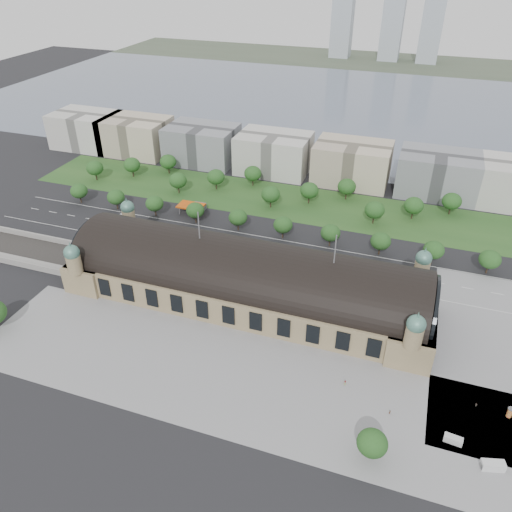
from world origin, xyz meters
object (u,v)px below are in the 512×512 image
(parked_car_5, at_px, (197,254))
(parked_car_0, at_px, (151,245))
(parked_car_2, at_px, (160,251))
(advertising_column, at_px, (510,412))
(bus_mid, at_px, (296,266))
(van_east, at_px, (452,439))
(parked_car_1, at_px, (115,237))
(pedestrian_1, at_px, (390,412))
(pedestrian_4, at_px, (367,434))
(traffic_car_5, at_px, (388,273))
(bus_east, at_px, (316,271))
(traffic_car_3, at_px, (238,244))
(van_south, at_px, (492,466))
(parked_car_3, at_px, (194,254))
(pedestrian_2, at_px, (476,405))
(traffic_car_4, at_px, (316,258))
(pedestrian_0, at_px, (345,383))
(parked_car_4, at_px, (178,254))
(traffic_car_0, at_px, (100,225))
(bus_west, at_px, (261,260))
(parked_car_6, at_px, (227,262))

(parked_car_5, bearing_deg, parked_car_0, -124.73)
(parked_car_2, bearing_deg, advertising_column, 34.46)
(bus_mid, height_order, van_east, bus_mid)
(parked_car_1, relative_size, bus_mid, 0.48)
(pedestrian_1, height_order, pedestrian_4, pedestrian_4)
(traffic_car_5, relative_size, bus_east, 0.33)
(traffic_car_3, distance_m, parked_car_1, 62.88)
(parked_car_2, distance_m, van_south, 162.75)
(parked_car_5, relative_size, bus_mid, 0.45)
(traffic_car_5, relative_size, parked_car_3, 0.91)
(van_east, xyz_separation_m, advertising_column, (16.95, 15.83, 0.80))
(bus_mid, bearing_deg, pedestrian_2, -132.49)
(traffic_car_5, bearing_deg, traffic_car_4, 82.55)
(parked_car_2, height_order, pedestrian_0, pedestrian_0)
(parked_car_4, bearing_deg, traffic_car_5, 69.26)
(pedestrian_1, bearing_deg, traffic_car_0, 82.16)
(van_east, relative_size, pedestrian_2, 3.53)
(parked_car_0, height_order, pedestrian_4, pedestrian_4)
(van_south, bearing_deg, pedestrian_2, 84.11)
(traffic_car_0, distance_m, traffic_car_3, 75.72)
(van_east, height_order, van_south, van_south)
(bus_mid, bearing_deg, van_south, -140.62)
(traffic_car_3, bearing_deg, bus_mid, -111.03)
(traffic_car_5, xyz_separation_m, van_south, (39.17, -89.42, 0.63))
(parked_car_5, relative_size, pedestrian_0, 2.47)
(parked_car_3, bearing_deg, parked_car_1, -122.35)
(traffic_car_4, bearing_deg, pedestrian_4, 22.80)
(pedestrian_1, height_order, pedestrian_2, pedestrian_1)
(traffic_car_0, height_order, pedestrian_2, pedestrian_2)
(advertising_column, relative_size, pedestrian_0, 1.88)
(traffic_car_0, xyz_separation_m, pedestrian_0, (142.14, -67.10, 0.29))
(traffic_car_0, height_order, bus_west, bus_west)
(traffic_car_3, distance_m, pedestrian_4, 119.79)
(bus_west, xyz_separation_m, pedestrian_4, (60.94, -79.77, -0.78))
(pedestrian_0, bearing_deg, parked_car_0, 162.39)
(traffic_car_5, bearing_deg, traffic_car_3, 83.53)
(traffic_car_4, relative_size, parked_car_3, 0.98)
(pedestrian_1, bearing_deg, bus_east, 47.79)
(traffic_car_0, distance_m, bus_mid, 108.19)
(parked_car_0, xyz_separation_m, van_south, (152.02, -75.58, 0.57))
(traffic_car_3, bearing_deg, traffic_car_4, -92.61)
(advertising_column, relative_size, pedestrian_4, 1.88)
(traffic_car_3, xyz_separation_m, pedestrian_4, (76.82, -91.92, 0.16))
(pedestrian_0, bearing_deg, bus_mid, 129.54)
(advertising_column, bearing_deg, pedestrian_2, 174.24)
(parked_car_4, height_order, pedestrian_2, pedestrian_2)
(parked_car_1, bearing_deg, parked_car_3, 64.97)
(parked_car_1, bearing_deg, traffic_car_4, 75.19)
(parked_car_3, distance_m, bus_east, 58.67)
(traffic_car_0, distance_m, parked_car_6, 76.94)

